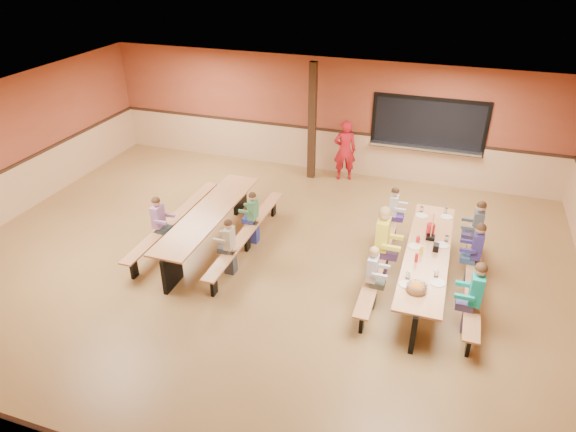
% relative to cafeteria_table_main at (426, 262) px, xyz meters
% --- Properties ---
extents(ground, '(12.00, 12.00, 0.00)m').
position_rel_cafeteria_table_main_xyz_m(ground, '(-3.10, -0.45, -0.53)').
color(ground, olive).
rests_on(ground, ground).
extents(room_envelope, '(12.04, 10.04, 3.02)m').
position_rel_cafeteria_table_main_xyz_m(room_envelope, '(-3.10, -0.45, 0.16)').
color(room_envelope, brown).
rests_on(room_envelope, ground).
extents(kitchen_pass_through, '(2.78, 0.28, 1.38)m').
position_rel_cafeteria_table_main_xyz_m(kitchen_pass_through, '(-0.50, 4.51, 0.96)').
color(kitchen_pass_through, black).
rests_on(kitchen_pass_through, ground).
extents(structural_post, '(0.18, 0.18, 3.00)m').
position_rel_cafeteria_table_main_xyz_m(structural_post, '(-3.30, 3.95, 0.97)').
color(structural_post, black).
rests_on(structural_post, ground).
extents(cafeteria_table_main, '(1.91, 3.70, 0.74)m').
position_rel_cafeteria_table_main_xyz_m(cafeteria_table_main, '(0.00, 0.00, 0.00)').
color(cafeteria_table_main, '#B87849').
rests_on(cafeteria_table_main, ground).
extents(cafeteria_table_second, '(1.91, 3.70, 0.74)m').
position_rel_cafeteria_table_main_xyz_m(cafeteria_table_second, '(-4.34, 0.10, 0.00)').
color(cafeteria_table_second, '#B87849').
rests_on(cafeteria_table_second, ground).
extents(seated_child_white_left, '(0.35, 0.29, 1.18)m').
position_rel_cafeteria_table_main_xyz_m(seated_child_white_left, '(-0.83, -0.87, 0.06)').
color(seated_child_white_left, silver).
rests_on(seated_child_white_left, ground).
extents(seated_adult_yellow, '(0.47, 0.39, 1.42)m').
position_rel_cafeteria_table_main_xyz_m(seated_adult_yellow, '(-0.83, 0.09, 0.18)').
color(seated_adult_yellow, yellow).
rests_on(seated_adult_yellow, ground).
extents(seated_child_grey_left, '(0.34, 0.28, 1.15)m').
position_rel_cafeteria_table_main_xyz_m(seated_child_grey_left, '(-0.83, 1.53, 0.05)').
color(seated_child_grey_left, silver).
rests_on(seated_child_grey_left, ground).
extents(seated_child_teal_right, '(0.41, 0.33, 1.29)m').
position_rel_cafeteria_table_main_xyz_m(seated_child_teal_right, '(0.83, -0.99, 0.12)').
color(seated_child_teal_right, '#119C89').
rests_on(seated_child_teal_right, ground).
extents(seated_child_navy_right, '(0.38, 0.31, 1.23)m').
position_rel_cafeteria_table_main_xyz_m(seated_child_navy_right, '(0.83, 0.39, 0.09)').
color(seated_child_navy_right, navy).
rests_on(seated_child_navy_right, ground).
extents(seated_child_char_right, '(0.39, 0.32, 1.25)m').
position_rel_cafeteria_table_main_xyz_m(seated_child_char_right, '(0.83, 1.23, 0.10)').
color(seated_child_char_right, '#464D50').
rests_on(seated_child_char_right, ground).
extents(seated_child_purple_sec, '(0.36, 0.29, 1.19)m').
position_rel_cafeteria_table_main_xyz_m(seated_child_purple_sec, '(-5.17, -0.47, 0.07)').
color(seated_child_purple_sec, '#9E69A0').
rests_on(seated_child_purple_sec, ground).
extents(seated_child_green_sec, '(0.33, 0.27, 1.13)m').
position_rel_cafeteria_table_main_xyz_m(seated_child_green_sec, '(-3.52, 0.44, 0.04)').
color(seated_child_green_sec, '#408052').
rests_on(seated_child_green_sec, ground).
extents(seated_child_tan_sec, '(0.33, 0.27, 1.12)m').
position_rel_cafeteria_table_main_xyz_m(seated_child_tan_sec, '(-3.52, -0.73, 0.04)').
color(seated_child_tan_sec, '#B8AE91').
rests_on(seated_child_tan_sec, ground).
extents(standing_woman, '(0.67, 0.55, 1.59)m').
position_rel_cafeteria_table_main_xyz_m(standing_woman, '(-2.46, 4.10, 0.27)').
color(standing_woman, '#AE131D').
rests_on(standing_woman, ground).
extents(punch_pitcher, '(0.16, 0.16, 0.22)m').
position_rel_cafeteria_table_main_xyz_m(punch_pitcher, '(-0.02, 0.62, 0.32)').
color(punch_pitcher, red).
rests_on(punch_pitcher, cafeteria_table_main).
extents(chip_bowl, '(0.32, 0.32, 0.15)m').
position_rel_cafeteria_table_main_xyz_m(chip_bowl, '(-0.07, -1.22, 0.29)').
color(chip_bowl, orange).
rests_on(chip_bowl, cafeteria_table_main).
extents(napkin_dispenser, '(0.10, 0.14, 0.13)m').
position_rel_cafeteria_table_main_xyz_m(napkin_dispenser, '(0.13, 0.08, 0.28)').
color(napkin_dispenser, black).
rests_on(napkin_dispenser, cafeteria_table_main).
extents(condiment_mustard, '(0.06, 0.06, 0.17)m').
position_rel_cafeteria_table_main_xyz_m(condiment_mustard, '(-0.10, -0.12, 0.30)').
color(condiment_mustard, yellow).
rests_on(condiment_mustard, cafeteria_table_main).
extents(condiment_ketchup, '(0.06, 0.06, 0.17)m').
position_rel_cafeteria_table_main_xyz_m(condiment_ketchup, '(-0.16, -0.38, 0.30)').
color(condiment_ketchup, '#B2140F').
rests_on(condiment_ketchup, cafeteria_table_main).
extents(table_paddle, '(0.16, 0.16, 0.56)m').
position_rel_cafeteria_table_main_xyz_m(table_paddle, '(0.00, 0.46, 0.35)').
color(table_paddle, black).
rests_on(table_paddle, cafeteria_table_main).
extents(place_settings, '(0.65, 3.30, 0.11)m').
position_rel_cafeteria_table_main_xyz_m(place_settings, '(0.00, 0.00, 0.27)').
color(place_settings, beige).
rests_on(place_settings, cafeteria_table_main).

